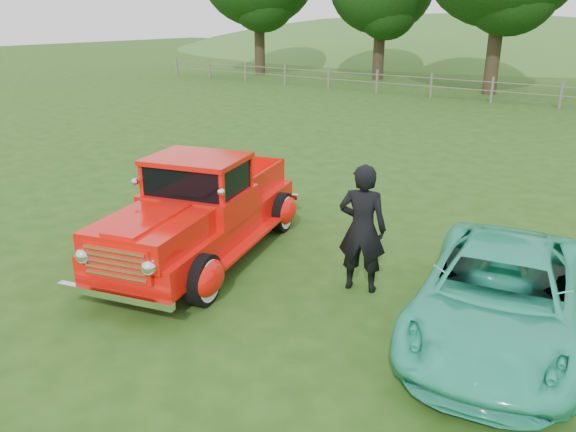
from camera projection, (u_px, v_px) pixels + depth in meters
The scene contains 5 objects.
ground at pixel (236, 307), 8.03m from camera, with size 140.00×140.00×0.00m, color #244612.
fence_line at pixel (561, 95), 24.67m from camera, with size 48.00×0.12×1.20m.
red_pickup at pixel (202, 212), 9.47m from camera, with size 3.13×5.26×1.78m.
teal_sedan at pixel (499, 295), 7.13m from camera, with size 1.94×4.21×1.17m, color #30C39C.
man at pixel (362, 229), 8.25m from camera, with size 0.71×0.47×1.96m, color black.
Camera 1 is at (4.73, -5.36, 3.95)m, focal length 35.00 mm.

